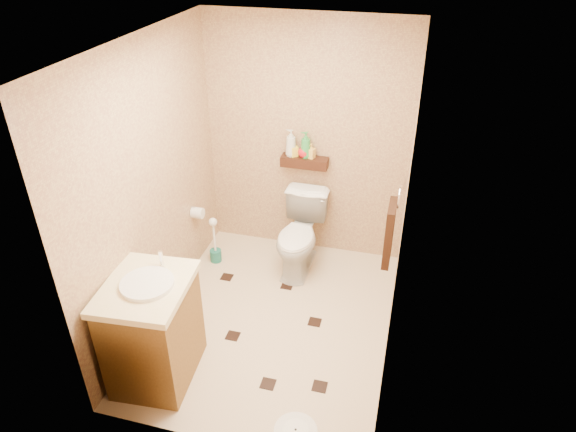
# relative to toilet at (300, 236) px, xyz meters

# --- Properties ---
(ground) EXTENTS (2.50, 2.50, 0.00)m
(ground) POSITION_rel_toilet_xyz_m (-0.04, -0.83, -0.38)
(ground) COLOR #CCB395
(ground) RESTS_ON ground
(wall_back) EXTENTS (2.00, 0.04, 2.40)m
(wall_back) POSITION_rel_toilet_xyz_m (-0.04, 0.42, 0.82)
(wall_back) COLOR tan
(wall_back) RESTS_ON ground
(wall_front) EXTENTS (2.00, 0.04, 2.40)m
(wall_front) POSITION_rel_toilet_xyz_m (-0.04, -2.08, 0.82)
(wall_front) COLOR tan
(wall_front) RESTS_ON ground
(wall_left) EXTENTS (0.04, 2.50, 2.40)m
(wall_left) POSITION_rel_toilet_xyz_m (-1.04, -0.83, 0.82)
(wall_left) COLOR tan
(wall_left) RESTS_ON ground
(wall_right) EXTENTS (0.04, 2.50, 2.40)m
(wall_right) POSITION_rel_toilet_xyz_m (0.96, -0.83, 0.82)
(wall_right) COLOR tan
(wall_right) RESTS_ON ground
(ceiling) EXTENTS (2.00, 2.50, 0.02)m
(ceiling) POSITION_rel_toilet_xyz_m (-0.04, -0.83, 2.02)
(ceiling) COLOR silver
(ceiling) RESTS_ON wall_back
(wall_shelf) EXTENTS (0.46, 0.14, 0.10)m
(wall_shelf) POSITION_rel_toilet_xyz_m (-0.04, 0.34, 0.64)
(wall_shelf) COLOR #351A0E
(wall_shelf) RESTS_ON wall_back
(floor_accents) EXTENTS (1.27, 1.30, 0.01)m
(floor_accents) POSITION_rel_toilet_xyz_m (-0.01, -0.92, -0.38)
(floor_accents) COLOR black
(floor_accents) RESTS_ON ground
(toilet) EXTENTS (0.44, 0.76, 0.77)m
(toilet) POSITION_rel_toilet_xyz_m (0.00, 0.00, 0.00)
(toilet) COLOR white
(toilet) RESTS_ON ground
(vanity) EXTENTS (0.64, 0.76, 1.01)m
(vanity) POSITION_rel_toilet_xyz_m (-0.74, -1.61, 0.07)
(vanity) COLOR brown
(vanity) RESTS_ON ground
(toilet_brush) EXTENTS (0.12, 0.12, 0.51)m
(toilet_brush) POSITION_rel_toilet_xyz_m (-0.86, -0.11, -0.20)
(toilet_brush) COLOR #1A695E
(toilet_brush) RESTS_ON ground
(towel_ring) EXTENTS (0.12, 0.30, 0.76)m
(towel_ring) POSITION_rel_toilet_xyz_m (0.87, -0.58, 0.56)
(towel_ring) COLOR silver
(towel_ring) RESTS_ON wall_right
(toilet_paper) EXTENTS (0.12, 0.11, 0.12)m
(toilet_paper) POSITION_rel_toilet_xyz_m (-0.98, -0.18, 0.22)
(toilet_paper) COLOR silver
(toilet_paper) RESTS_ON wall_left
(bottle_a) EXTENTS (0.11, 0.11, 0.27)m
(bottle_a) POSITION_rel_toilet_xyz_m (-0.18, 0.34, 0.82)
(bottle_a) COLOR beige
(bottle_a) RESTS_ON wall_shelf
(bottle_b) EXTENTS (0.10, 0.10, 0.15)m
(bottle_b) POSITION_rel_toilet_xyz_m (-0.15, 0.34, 0.76)
(bottle_b) COLOR yellow
(bottle_b) RESTS_ON wall_shelf
(bottle_c) EXTENTS (0.16, 0.16, 0.15)m
(bottle_c) POSITION_rel_toilet_xyz_m (-0.05, 0.34, 0.76)
(bottle_c) COLOR red
(bottle_c) RESTS_ON wall_shelf
(bottle_d) EXTENTS (0.14, 0.14, 0.26)m
(bottle_d) POSITION_rel_toilet_xyz_m (-0.03, 0.34, 0.82)
(bottle_d) COLOR #2F8E3F
(bottle_d) RESTS_ON wall_shelf
(bottle_e) EXTENTS (0.08, 0.08, 0.15)m
(bottle_e) POSITION_rel_toilet_xyz_m (0.02, 0.34, 0.76)
(bottle_e) COLOR #E3B44B
(bottle_e) RESTS_ON wall_shelf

